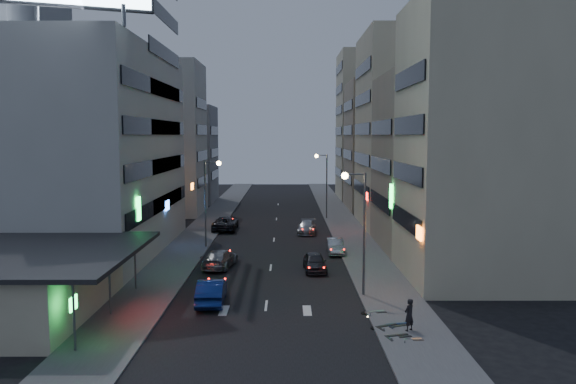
{
  "coord_description": "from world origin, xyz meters",
  "views": [
    {
      "loc": [
        1.25,
        -29.81,
        10.51
      ],
      "look_at": [
        1.39,
        18.45,
        5.61
      ],
      "focal_mm": 35.0,
      "sensor_mm": 36.0,
      "label": 1
    }
  ],
  "objects_px": {
    "parked_car_right_mid": "(335,246)",
    "road_car_silver": "(220,259)",
    "scooter_silver_a": "(422,329)",
    "scooter_blue": "(408,312)",
    "road_car_blue": "(212,291)",
    "scooter_silver_b": "(384,301)",
    "scooter_black_a": "(407,323)",
    "parked_car_left": "(225,223)",
    "person": "(409,315)",
    "parked_car_right_near": "(315,262)",
    "scooter_black_b": "(396,313)",
    "parked_car_right_far": "(307,227)"
  },
  "relations": [
    {
      "from": "road_car_blue",
      "to": "scooter_black_a",
      "type": "xyz_separation_m",
      "value": [
        11.04,
        -5.76,
        -0.07
      ]
    },
    {
      "from": "scooter_black_a",
      "to": "scooter_silver_a",
      "type": "relative_size",
      "value": 1.21
    },
    {
      "from": "road_car_blue",
      "to": "parked_car_right_far",
      "type": "bearing_deg",
      "value": -107.67
    },
    {
      "from": "parked_car_right_mid",
      "to": "scooter_black_a",
      "type": "bearing_deg",
      "value": -84.5
    },
    {
      "from": "parked_car_right_far",
      "to": "scooter_silver_b",
      "type": "height_order",
      "value": "parked_car_right_far"
    },
    {
      "from": "road_car_silver",
      "to": "person",
      "type": "xyz_separation_m",
      "value": [
        11.84,
        -14.85,
        0.26
      ]
    },
    {
      "from": "road_car_blue",
      "to": "scooter_silver_b",
      "type": "relative_size",
      "value": 2.67
    },
    {
      "from": "parked_car_right_far",
      "to": "parked_car_left",
      "type": "bearing_deg",
      "value": 172.34
    },
    {
      "from": "road_car_silver",
      "to": "scooter_black_b",
      "type": "bearing_deg",
      "value": 137.88
    },
    {
      "from": "parked_car_right_far",
      "to": "scooter_black_b",
      "type": "bearing_deg",
      "value": -77.14
    },
    {
      "from": "parked_car_left",
      "to": "road_car_silver",
      "type": "relative_size",
      "value": 1.12
    },
    {
      "from": "parked_car_right_mid",
      "to": "scooter_silver_a",
      "type": "bearing_deg",
      "value": -83.03
    },
    {
      "from": "scooter_silver_a",
      "to": "scooter_blue",
      "type": "bearing_deg",
      "value": 0.73
    },
    {
      "from": "road_car_blue",
      "to": "road_car_silver",
      "type": "distance_m",
      "value": 9.55
    },
    {
      "from": "road_car_blue",
      "to": "road_car_silver",
      "type": "relative_size",
      "value": 0.94
    },
    {
      "from": "parked_car_right_mid",
      "to": "parked_car_left",
      "type": "relative_size",
      "value": 0.72
    },
    {
      "from": "scooter_silver_b",
      "to": "parked_car_right_mid",
      "type": "bearing_deg",
      "value": -10.45
    },
    {
      "from": "scooter_blue",
      "to": "parked_car_right_far",
      "type": "bearing_deg",
      "value": -5.19
    },
    {
      "from": "person",
      "to": "parked_car_left",
      "type": "bearing_deg",
      "value": -106.8
    },
    {
      "from": "parked_car_left",
      "to": "scooter_silver_a",
      "type": "height_order",
      "value": "parked_car_left"
    },
    {
      "from": "road_car_blue",
      "to": "scooter_silver_a",
      "type": "distance_m",
      "value": 13.28
    },
    {
      "from": "scooter_black_a",
      "to": "road_car_blue",
      "type": "bearing_deg",
      "value": 46.63
    },
    {
      "from": "parked_car_right_near",
      "to": "scooter_silver_a",
      "type": "bearing_deg",
      "value": -74.77
    },
    {
      "from": "parked_car_right_mid",
      "to": "scooter_silver_b",
      "type": "distance_m",
      "value": 16.68
    },
    {
      "from": "parked_car_right_mid",
      "to": "road_car_silver",
      "type": "relative_size",
      "value": 0.8
    },
    {
      "from": "road_car_blue",
      "to": "parked_car_left",
      "type": "bearing_deg",
      "value": -87.95
    },
    {
      "from": "parked_car_right_near",
      "to": "parked_car_left",
      "type": "xyz_separation_m",
      "value": [
        -8.97,
        18.78,
        0.07
      ]
    },
    {
      "from": "road_car_blue",
      "to": "road_car_silver",
      "type": "height_order",
      "value": "road_car_blue"
    },
    {
      "from": "parked_car_left",
      "to": "scooter_silver_b",
      "type": "relative_size",
      "value": 3.16
    },
    {
      "from": "parked_car_left",
      "to": "road_car_blue",
      "type": "bearing_deg",
      "value": 94.33
    },
    {
      "from": "person",
      "to": "scooter_silver_b",
      "type": "height_order",
      "value": "person"
    },
    {
      "from": "scooter_blue",
      "to": "scooter_black_b",
      "type": "height_order",
      "value": "scooter_black_b"
    },
    {
      "from": "parked_car_right_mid",
      "to": "parked_car_right_far",
      "type": "xyz_separation_m",
      "value": [
        -2.14,
        10.3,
        0.0
      ]
    },
    {
      "from": "parked_car_right_mid",
      "to": "scooter_silver_b",
      "type": "relative_size",
      "value": 2.27
    },
    {
      "from": "parked_car_right_mid",
      "to": "road_car_blue",
      "type": "xyz_separation_m",
      "value": [
        -9.04,
        -14.81,
        0.11
      ]
    },
    {
      "from": "parked_car_right_near",
      "to": "scooter_blue",
      "type": "distance_m",
      "value": 13.2
    },
    {
      "from": "scooter_blue",
      "to": "person",
      "type": "bearing_deg",
      "value": 156.85
    },
    {
      "from": "person",
      "to": "scooter_black_b",
      "type": "bearing_deg",
      "value": -105.69
    },
    {
      "from": "parked_car_right_mid",
      "to": "parked_car_left",
      "type": "xyz_separation_m",
      "value": [
        -11.11,
        12.38,
        0.11
      ]
    },
    {
      "from": "scooter_silver_a",
      "to": "parked_car_right_far",
      "type": "bearing_deg",
      "value": 4.35
    },
    {
      "from": "road_car_blue",
      "to": "scooter_black_a",
      "type": "distance_m",
      "value": 12.45
    },
    {
      "from": "scooter_blue",
      "to": "parked_car_right_mid",
      "type": "bearing_deg",
      "value": -6.78
    },
    {
      "from": "scooter_black_b",
      "to": "person",
      "type": "bearing_deg",
      "value": 179.81
    },
    {
      "from": "parked_car_right_near",
      "to": "scooter_silver_a",
      "type": "height_order",
      "value": "parked_car_right_near"
    },
    {
      "from": "scooter_black_a",
      "to": "scooter_silver_b",
      "type": "relative_size",
      "value": 1.09
    },
    {
      "from": "parked_car_right_near",
      "to": "road_car_silver",
      "type": "bearing_deg",
      "value": 168.87
    },
    {
      "from": "parked_car_right_mid",
      "to": "scooter_blue",
      "type": "bearing_deg",
      "value": -82.77
    },
    {
      "from": "parked_car_right_near",
      "to": "parked_car_right_far",
      "type": "height_order",
      "value": "parked_car_right_near"
    },
    {
      "from": "parked_car_left",
      "to": "person",
      "type": "xyz_separation_m",
      "value": [
        13.31,
        -32.5,
        0.22
      ]
    },
    {
      "from": "road_car_silver",
      "to": "scooter_black_a",
      "type": "xyz_separation_m",
      "value": [
        11.65,
        -15.29,
        -0.02
      ]
    }
  ]
}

